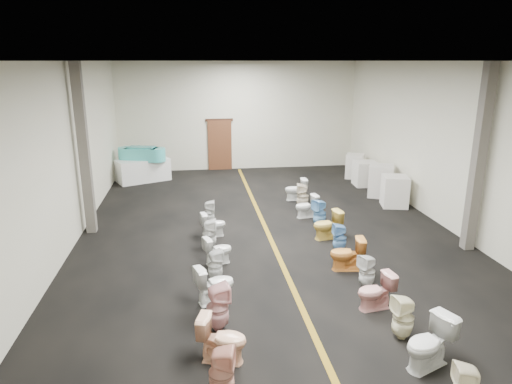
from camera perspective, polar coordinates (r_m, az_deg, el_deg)
floor at (r=12.24m, az=1.65°, el=-5.49°), size 16.00×16.00×0.00m
ceiling at (r=11.38m, az=1.84°, el=16.08°), size 16.00×16.00×0.00m
wall_back at (r=19.45m, az=-2.25°, el=9.44°), size 10.00×0.00×10.00m
wall_front at (r=4.38m, az=20.24°, el=-16.01°), size 10.00×0.00×10.00m
wall_left at (r=11.85m, az=-22.90°, el=3.87°), size 0.00×16.00×16.00m
wall_right at (r=13.37m, az=23.46°, el=5.07°), size 0.00×16.00×16.00m
aisle_stripe at (r=12.24m, az=1.65°, el=-5.47°), size 0.12×15.60×0.01m
back_door at (r=19.50m, az=-4.55°, el=5.85°), size 1.00×0.10×2.10m
door_frame at (r=19.35m, az=-4.62°, el=8.98°), size 1.15×0.08×0.10m
column_left at (r=12.75m, az=-20.71°, el=4.88°), size 0.25×0.25×4.50m
column_right at (r=12.00m, az=26.06°, el=3.63°), size 0.25×0.25×4.50m
display_table at (r=18.20m, az=-13.95°, el=2.69°), size 2.16×1.69×0.86m
bathtub at (r=18.07m, az=-14.09°, el=4.66°), size 1.81×0.99×0.55m
appliance_crate_a at (r=15.20m, az=16.95°, el=0.09°), size 0.92×0.92×0.99m
appliance_crate_b at (r=16.19m, az=15.31°, el=1.37°), size 1.05×1.05×1.09m
appliance_crate_c at (r=17.49m, az=13.50°, el=2.25°), size 0.84×0.84×0.90m
appliance_crate_d at (r=18.52m, az=12.24°, el=3.17°), size 0.89×0.89×0.95m
toilet_left_1 at (r=6.73m, az=-4.31°, el=-21.62°), size 0.43×0.42×0.78m
toilet_left_2 at (r=7.39m, az=-4.22°, el=-17.86°), size 0.84×0.63×0.76m
toilet_left_3 at (r=8.09m, az=-4.81°, el=-14.19°), size 0.47×0.47×0.86m
toilet_left_4 at (r=8.95m, az=-5.18°, el=-11.37°), size 0.85×0.64×0.77m
toilet_left_5 at (r=9.78m, az=-5.12°, el=-9.13°), size 0.39×0.38×0.69m
toilet_left_6 at (r=10.56m, az=-4.80°, el=-7.24°), size 0.74×0.56×0.66m
toilet_left_7 at (r=11.39m, az=-5.85°, el=-5.25°), size 0.35×0.34×0.75m
toilet_left_8 at (r=12.16m, az=-5.37°, el=-4.05°), size 0.70×0.47×0.66m
toilet_left_9 at (r=13.05m, az=-5.90°, el=-2.56°), size 0.34×0.34×0.69m
toilet_right_1 at (r=7.68m, az=20.86°, el=-17.26°), size 0.93×0.74×0.83m
toilet_right_2 at (r=8.24m, az=17.91°, el=-14.71°), size 0.39×0.39×0.78m
toilet_right_3 at (r=8.99m, az=14.72°, el=-11.95°), size 0.75×0.50×0.71m
toilet_right_4 at (r=9.72m, az=13.72°, el=-9.62°), size 0.43×0.43×0.72m
toilet_right_5 at (r=10.39m, az=11.31°, el=-7.60°), size 0.79×0.52×0.76m
toilet_right_6 at (r=11.31m, az=10.42°, el=-5.67°), size 0.34×0.33×0.72m
toilet_right_7 at (r=12.07m, az=8.90°, el=-4.08°), size 0.81×0.55×0.76m
toilet_right_8 at (r=12.89m, az=7.95°, el=-2.63°), size 0.48×0.48×0.80m
toilet_right_9 at (r=13.63m, az=6.33°, el=-1.78°), size 0.72×0.49×0.68m
toilet_right_10 at (r=14.40m, az=5.85°, el=-0.52°), size 0.44×0.43×0.81m
toilet_right_11 at (r=15.27m, az=4.99°, el=0.32°), size 0.73×0.43×0.73m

